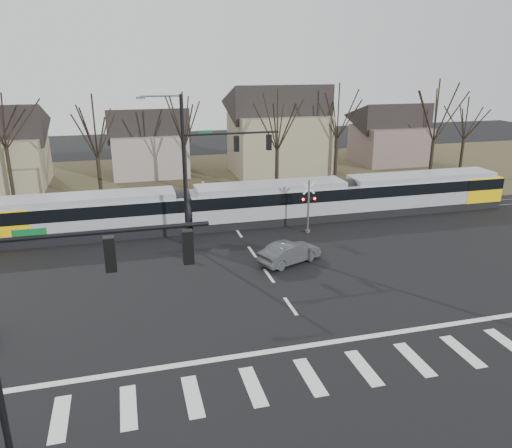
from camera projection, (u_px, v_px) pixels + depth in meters
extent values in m
plane|color=black|center=(304.00, 325.00, 24.26)|extent=(140.00, 140.00, 0.00)
cube|color=#38331E|center=(201.00, 179.00, 53.60)|extent=(140.00, 28.00, 0.01)
cube|color=silver|center=(60.00, 418.00, 17.94)|extent=(0.60, 2.60, 0.01)
cube|color=silver|center=(128.00, 407.00, 18.53)|extent=(0.60, 2.60, 0.01)
cube|color=silver|center=(193.00, 396.00, 19.12)|extent=(0.60, 2.60, 0.01)
cube|color=silver|center=(253.00, 386.00, 19.71)|extent=(0.60, 2.60, 0.01)
cube|color=silver|center=(310.00, 377.00, 20.30)|extent=(0.60, 2.60, 0.01)
cube|color=silver|center=(364.00, 368.00, 20.89)|extent=(0.60, 2.60, 0.01)
cube|color=silver|center=(415.00, 359.00, 21.48)|extent=(0.60, 2.60, 0.01)
cube|color=silver|center=(463.00, 351.00, 22.07)|extent=(0.60, 2.60, 0.01)
cube|color=silver|center=(508.00, 344.00, 22.66)|extent=(0.60, 2.60, 0.01)
cube|color=silver|center=(317.00, 344.00, 22.61)|extent=(28.00, 0.35, 0.01)
cube|color=silver|center=(291.00, 306.00, 26.10)|extent=(0.18, 2.00, 0.01)
cube|color=silver|center=(269.00, 276.00, 29.76)|extent=(0.18, 2.00, 0.01)
cube|color=silver|center=(252.00, 252.00, 33.43)|extent=(0.18, 2.00, 0.01)
cube|color=silver|center=(239.00, 233.00, 37.10)|extent=(0.18, 2.00, 0.01)
cube|color=silver|center=(228.00, 217.00, 40.77)|extent=(0.18, 2.00, 0.01)
cube|color=silver|center=(218.00, 204.00, 44.43)|extent=(0.18, 2.00, 0.01)
cube|color=silver|center=(210.00, 193.00, 48.10)|extent=(0.18, 2.00, 0.01)
cube|color=silver|center=(204.00, 184.00, 51.77)|extent=(0.18, 2.00, 0.01)
cube|color=#59595E|center=(235.00, 228.00, 38.10)|extent=(90.00, 0.12, 0.06)
cube|color=#59595E|center=(231.00, 222.00, 39.38)|extent=(90.00, 0.12, 0.06)
cube|color=gray|center=(86.00, 216.00, 35.79)|extent=(13.89, 2.99, 3.12)
cube|color=black|center=(85.00, 208.00, 35.59)|extent=(13.91, 3.03, 0.91)
cube|color=yellow|center=(6.00, 221.00, 34.48)|extent=(3.42, 3.06, 2.08)
cube|color=gray|center=(271.00, 203.00, 39.20)|extent=(12.82, 2.99, 3.12)
cube|color=black|center=(271.00, 195.00, 39.00)|extent=(12.84, 3.03, 0.91)
cube|color=gray|center=(421.00, 192.00, 42.48)|extent=(13.89, 2.99, 3.12)
cube|color=black|center=(422.00, 184.00, 42.28)|extent=(13.91, 3.03, 0.91)
cube|color=yellow|center=(474.00, 187.00, 43.73)|extent=(3.42, 3.06, 2.08)
imported|color=#3E4144|center=(290.00, 253.00, 31.47)|extent=(4.45, 5.22, 1.38)
cylinder|color=black|center=(96.00, 232.00, 14.22)|extent=(6.50, 0.14, 0.14)
cube|color=#0C5926|center=(29.00, 233.00, 13.75)|extent=(0.90, 0.03, 0.22)
cube|color=black|center=(110.00, 254.00, 14.52)|extent=(0.32, 0.32, 1.05)
sphere|color=#FF0C07|center=(109.00, 244.00, 14.42)|extent=(0.22, 0.22, 0.22)
cube|color=black|center=(188.00, 247.00, 15.08)|extent=(0.32, 0.32, 1.05)
sphere|color=#FF0C07|center=(188.00, 237.00, 14.98)|extent=(0.22, 0.22, 0.22)
cylinder|color=black|center=(184.00, 173.00, 33.14)|extent=(0.22, 0.22, 10.20)
cylinder|color=black|center=(188.00, 243.00, 34.70)|extent=(0.44, 0.44, 0.30)
cylinder|color=black|center=(232.00, 133.00, 33.15)|extent=(6.50, 0.14, 0.14)
cube|color=#0C5926|center=(205.00, 132.00, 32.67)|extent=(0.90, 0.03, 0.22)
cube|color=black|center=(236.00, 144.00, 33.45)|extent=(0.32, 0.32, 1.05)
sphere|color=#FF0C07|center=(236.00, 139.00, 33.35)|extent=(0.22, 0.22, 0.22)
cube|color=black|center=(269.00, 142.00, 34.01)|extent=(0.32, 0.32, 1.05)
sphere|color=#FF0C07|center=(269.00, 137.00, 33.90)|extent=(0.22, 0.22, 0.22)
cube|color=#59595B|center=(141.00, 98.00, 30.98)|extent=(0.55, 0.22, 0.14)
cylinder|color=#59595B|center=(308.00, 207.00, 36.60)|extent=(0.14, 0.14, 4.00)
cylinder|color=#59595B|center=(307.00, 231.00, 37.20)|extent=(0.36, 0.36, 0.20)
cube|color=silver|center=(309.00, 188.00, 36.16)|extent=(0.95, 0.04, 0.95)
cube|color=silver|center=(309.00, 188.00, 36.16)|extent=(0.95, 0.04, 0.95)
cube|color=black|center=(309.00, 199.00, 36.41)|extent=(1.00, 0.10, 0.12)
sphere|color=#FF0C07|center=(303.00, 199.00, 36.23)|extent=(0.18, 0.18, 0.18)
sphere|color=#FF0C07|center=(315.00, 199.00, 36.45)|extent=(0.18, 0.18, 0.18)
cube|color=gray|center=(150.00, 154.00, 55.34)|extent=(8.00, 7.00, 4.50)
cube|color=gray|center=(278.00, 144.00, 55.71)|extent=(10.00, 8.00, 6.50)
cube|color=brown|center=(389.00, 145.00, 61.54)|extent=(8.00, 7.00, 4.50)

